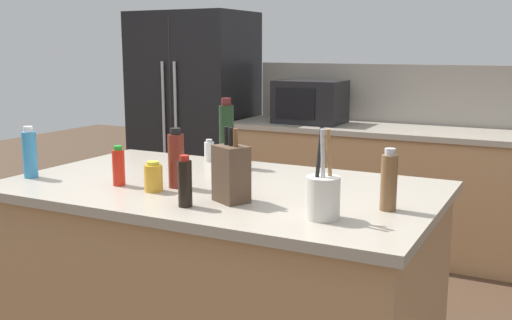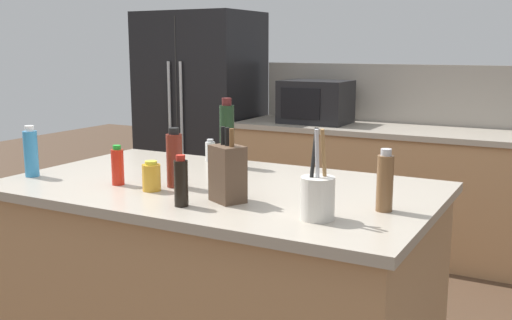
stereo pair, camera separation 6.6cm
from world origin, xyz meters
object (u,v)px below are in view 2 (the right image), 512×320
knife_block (228,173)px  dish_soap_bottle (31,153)px  honey_jar (151,177)px  hot_sauce_bottle (118,166)px  soy_sauce_bottle (181,182)px  microwave (316,102)px  vinegar_bottle (174,159)px  wine_bottle (227,134)px  salt_shaker (210,151)px  refrigerator (201,118)px  pepper_grinder (385,182)px  utensil_crock (318,196)px

knife_block → dish_soap_bottle: 1.04m
knife_block → honey_jar: (-0.37, 0.00, -0.05)m
hot_sauce_bottle → soy_sauce_bottle: size_ratio=0.89×
microwave → vinegar_bottle: (0.33, -2.33, -0.05)m
microwave → wine_bottle: bearing=-80.9°
wine_bottle → salt_shaker: size_ratio=2.94×
refrigerator → knife_block: (1.78, -2.48, 0.14)m
microwave → dish_soap_bottle: microwave is taller
vinegar_bottle → dish_soap_bottle: bearing=-168.5°
hot_sauce_bottle → salt_shaker: (0.06, 0.66, -0.03)m
vinegar_bottle → dish_soap_bottle: size_ratio=1.08×
honey_jar → soy_sauce_bottle: soy_sauce_bottle is taller
knife_block → pepper_grinder: size_ratio=1.26×
hot_sauce_bottle → pepper_grinder: 1.15m
refrigerator → microwave: refrigerator is taller
soy_sauce_bottle → wine_bottle: (-0.25, 0.74, 0.07)m
hot_sauce_bottle → wine_bottle: bearing=70.6°
knife_block → soy_sauce_bottle: bearing=-102.7°
wine_bottle → vinegar_bottle: bearing=-85.7°
refrigerator → hot_sauce_bottle: bearing=-63.9°
pepper_grinder → soy_sauce_bottle: bearing=-156.7°
soy_sauce_bottle → honey_jar: bearing=150.6°
refrigerator → microwave: 1.14m
honey_jar → dish_soap_bottle: bearing=-176.6°
refrigerator → pepper_grinder: refrigerator is taller
honey_jar → wine_bottle: 0.61m
utensil_crock → hot_sauce_bottle: 0.97m
honey_jar → dish_soap_bottle: (-0.67, -0.04, 0.05)m
dish_soap_bottle → salt_shaker: dish_soap_bottle is taller
knife_block → hot_sauce_bottle: (-0.57, 0.02, -0.03)m
hot_sauce_bottle → salt_shaker: hot_sauce_bottle is taller
honey_jar → dish_soap_bottle: 0.67m
hot_sauce_bottle → vinegar_bottle: vinegar_bottle is taller
knife_block → vinegar_bottle: knife_block is taller
utensil_crock → wine_bottle: wine_bottle is taller
honey_jar → salt_shaker: bearing=101.9°
dish_soap_bottle → soy_sauce_bottle: bearing=-6.4°
wine_bottle → salt_shaker: wine_bottle is taller
knife_block → utensil_crock: utensil_crock is taller
utensil_crock → hot_sauce_bottle: size_ratio=1.84×
refrigerator → hot_sauce_bottle: size_ratio=10.50×
refrigerator → dish_soap_bottle: bearing=-73.7°
hot_sauce_bottle → honey_jar: hot_sauce_bottle is taller
microwave → knife_block: bearing=-74.8°
wine_bottle → salt_shaker: 0.20m
hot_sauce_bottle → vinegar_bottle: bearing=19.5°
wine_bottle → pepper_grinder: bearing=-25.3°
microwave → utensil_crock: 2.71m
wine_bottle → dish_soap_bottle: bearing=-136.4°
utensil_crock → soy_sauce_bottle: (-0.52, -0.08, 0.01)m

